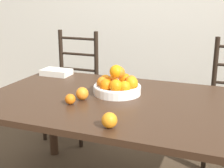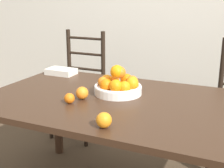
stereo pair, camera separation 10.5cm
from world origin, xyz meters
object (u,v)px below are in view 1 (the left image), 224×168
(orange_loose_1, at_px, (109,120))
(orange_loose_2, at_px, (82,94))
(fruit_bowl, at_px, (118,85))
(orange_loose_0, at_px, (70,99))
(book_stack, at_px, (56,72))
(chair_left, at_px, (72,88))

(orange_loose_1, distance_m, orange_loose_2, 0.44)
(fruit_bowl, height_order, orange_loose_1, fruit_bowl)
(fruit_bowl, distance_m, orange_loose_0, 0.34)
(orange_loose_1, bearing_deg, book_stack, 133.96)
(orange_loose_2, height_order, book_stack, orange_loose_2)
(chair_left, bearing_deg, orange_loose_2, -58.04)
(orange_loose_2, bearing_deg, fruit_bowl, 49.48)
(orange_loose_1, height_order, orange_loose_2, same)
(orange_loose_0, height_order, orange_loose_1, orange_loose_1)
(orange_loose_2, xyz_separation_m, book_stack, (-0.45, 0.46, -0.02))
(fruit_bowl, relative_size, orange_loose_0, 4.94)
(book_stack, bearing_deg, orange_loose_0, -52.73)
(orange_loose_2, bearing_deg, chair_left, 121.54)
(orange_loose_0, distance_m, orange_loose_1, 0.40)
(orange_loose_2, bearing_deg, orange_loose_1, -46.89)
(fruit_bowl, xyz_separation_m, orange_loose_0, (-0.18, -0.28, -0.03))
(orange_loose_0, bearing_deg, orange_loose_2, 73.47)
(orange_loose_1, xyz_separation_m, orange_loose_2, (-0.30, 0.32, 0.00))
(fruit_bowl, bearing_deg, chair_left, 134.24)
(fruit_bowl, distance_m, chair_left, 1.09)
(orange_loose_2, bearing_deg, book_stack, 134.53)
(orange_loose_2, distance_m, chair_left, 1.13)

